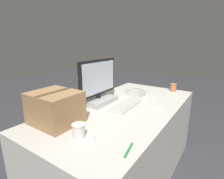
{
  "coord_description": "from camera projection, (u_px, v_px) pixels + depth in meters",
  "views": [
    {
      "loc": [
        -1.35,
        -0.78,
        1.33
      ],
      "look_at": [
        -0.01,
        0.13,
        0.89
      ],
      "focal_mm": 28.0,
      "sensor_mm": 36.0,
      "label": 1
    }
  ],
  "objects": [
    {
      "name": "sticky_note_pad",
      "position": [
        157.0,
        109.0,
        1.57
      ],
      "size": [
        0.09,
        0.09,
        0.01
      ],
      "color": "silver",
      "rests_on": "office_desk"
    },
    {
      "name": "keyboard",
      "position": [
        126.0,
        105.0,
        1.66
      ],
      "size": [
        0.45,
        0.17,
        0.03
      ],
      "rotation": [
        0.0,
        0.0,
        0.04
      ],
      "color": "beige",
      "rests_on": "office_desk"
    },
    {
      "name": "desk_phone",
      "position": [
        136.0,
        92.0,
        2.0
      ],
      "size": [
        0.18,
        0.19,
        0.08
      ],
      "rotation": [
        0.0,
        0.0,
        -0.01
      ],
      "color": "beige",
      "rests_on": "office_desk"
    },
    {
      "name": "office_desk",
      "position": [
        123.0,
        141.0,
        1.75
      ],
      "size": [
        1.8,
        0.9,
        0.74
      ],
      "color": "beige",
      "rests_on": "ground_plane"
    },
    {
      "name": "ground_plane",
      "position": [
        122.0,
        172.0,
        1.85
      ],
      "size": [
        12.0,
        12.0,
        0.0
      ],
      "primitive_type": "plane",
      "color": "#38383D"
    },
    {
      "name": "monitor",
      "position": [
        98.0,
        87.0,
        1.72
      ],
      "size": [
        0.52,
        0.24,
        0.43
      ],
      "color": "#B7B7B7",
      "rests_on": "office_desk"
    },
    {
      "name": "paper_cup_right",
      "position": [
        173.0,
        88.0,
        2.15
      ],
      "size": [
        0.08,
        0.08,
        0.09
      ],
      "color": "#BC7547",
      "rests_on": "office_desk"
    },
    {
      "name": "paper_cup_left",
      "position": [
        79.0,
        130.0,
        1.12
      ],
      "size": [
        0.09,
        0.09,
        0.09
      ],
      "color": "white",
      "rests_on": "office_desk"
    },
    {
      "name": "pen_marker",
      "position": [
        129.0,
        150.0,
        0.98
      ],
      "size": [
        0.14,
        0.04,
        0.01
      ],
      "rotation": [
        0.0,
        0.0,
        3.33
      ],
      "color": "#198C33",
      "rests_on": "office_desk"
    },
    {
      "name": "cardboard_box",
      "position": [
        55.0,
        108.0,
        1.29
      ],
      "size": [
        0.3,
        0.34,
        0.24
      ],
      "rotation": [
        0.0,
        0.0,
        0.0
      ],
      "color": "#9E754C",
      "rests_on": "office_desk"
    },
    {
      "name": "spoon",
      "position": [
        94.0,
        139.0,
        1.09
      ],
      "size": [
        0.1,
        0.11,
        0.0
      ],
      "rotation": [
        0.0,
        0.0,
        0.84
      ],
      "color": "silver",
      "rests_on": "office_desk"
    }
  ]
}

